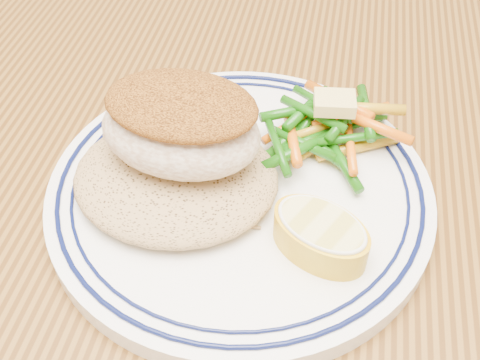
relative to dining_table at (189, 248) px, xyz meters
name	(u,v)px	position (x,y,z in m)	size (l,w,h in m)	color
dining_table	(189,248)	(0.00, 0.00, 0.00)	(1.50, 0.90, 0.75)	#503010
plate	(240,191)	(0.05, -0.03, 0.11)	(0.25, 0.25, 0.02)	white
rice_pilaf	(176,174)	(0.01, -0.04, 0.12)	(0.13, 0.12, 0.03)	#A58352
fish_fillet	(181,124)	(0.01, -0.02, 0.16)	(0.11, 0.08, 0.05)	beige
vegetable_pile	(326,128)	(0.10, 0.03, 0.13)	(0.11, 0.10, 0.03)	#BC8A14
butter_pat	(335,103)	(0.10, 0.03, 0.14)	(0.03, 0.02, 0.01)	#E6CE70
lemon_wedge	(320,234)	(0.10, -0.07, 0.13)	(0.08, 0.08, 0.02)	yellow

